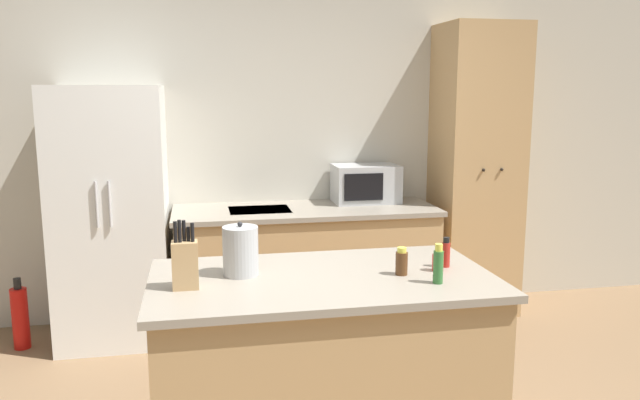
% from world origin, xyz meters
% --- Properties ---
extents(wall_back, '(7.20, 0.06, 2.60)m').
position_xyz_m(wall_back, '(0.00, 2.33, 1.30)').
color(wall_back, beige).
rests_on(wall_back, ground_plane).
extents(refrigerator, '(0.75, 0.71, 1.78)m').
position_xyz_m(refrigerator, '(-1.20, 1.96, 0.89)').
color(refrigerator, white).
rests_on(refrigerator, ground_plane).
extents(back_counter, '(1.93, 0.72, 0.89)m').
position_xyz_m(back_counter, '(0.17, 1.96, 0.45)').
color(back_counter, tan).
rests_on(back_counter, ground_plane).
extents(pantry_cabinet, '(0.60, 0.57, 2.25)m').
position_xyz_m(pantry_cabinet, '(1.54, 2.03, 1.12)').
color(pantry_cabinet, tan).
rests_on(pantry_cabinet, ground_plane).
extents(kitchen_island, '(1.57, 0.88, 0.91)m').
position_xyz_m(kitchen_island, '(-0.05, 0.21, 0.46)').
color(kitchen_island, tan).
rests_on(kitchen_island, ground_plane).
extents(microwave, '(0.50, 0.34, 0.29)m').
position_xyz_m(microwave, '(0.67, 2.11, 1.04)').
color(microwave, '#B2B5B7').
rests_on(microwave, back_counter).
extents(knife_block, '(0.11, 0.08, 0.30)m').
position_xyz_m(knife_block, '(-0.67, 0.14, 1.02)').
color(knife_block, tan).
rests_on(knife_block, kitchen_island).
extents(spice_bottle_tall_dark, '(0.04, 0.04, 0.15)m').
position_xyz_m(spice_bottle_tall_dark, '(0.56, 0.24, 0.98)').
color(spice_bottle_tall_dark, '#B2281E').
rests_on(spice_bottle_tall_dark, kitchen_island).
extents(spice_bottle_short_red, '(0.06, 0.06, 0.13)m').
position_xyz_m(spice_bottle_short_red, '(0.31, 0.15, 0.97)').
color(spice_bottle_short_red, '#563319').
rests_on(spice_bottle_short_red, kitchen_island).
extents(spice_bottle_amber_oil, '(0.04, 0.04, 0.18)m').
position_xyz_m(spice_bottle_amber_oil, '(0.42, 0.00, 0.99)').
color(spice_bottle_amber_oil, '#337033').
rests_on(spice_bottle_amber_oil, kitchen_island).
extents(spice_bottle_green_herb, '(0.05, 0.05, 0.10)m').
position_xyz_m(spice_bottle_green_herb, '(0.49, 0.18, 0.96)').
color(spice_bottle_green_herb, '#B2281E').
rests_on(spice_bottle_green_herb, kitchen_island).
extents(kettle, '(0.16, 0.16, 0.25)m').
position_xyz_m(kettle, '(-0.42, 0.29, 1.03)').
color(kettle, '#B2B5B7').
rests_on(kettle, kitchen_island).
extents(fire_extinguisher, '(0.11, 0.11, 0.50)m').
position_xyz_m(fire_extinguisher, '(-1.83, 1.88, 0.22)').
color(fire_extinguisher, red).
rests_on(fire_extinguisher, ground_plane).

